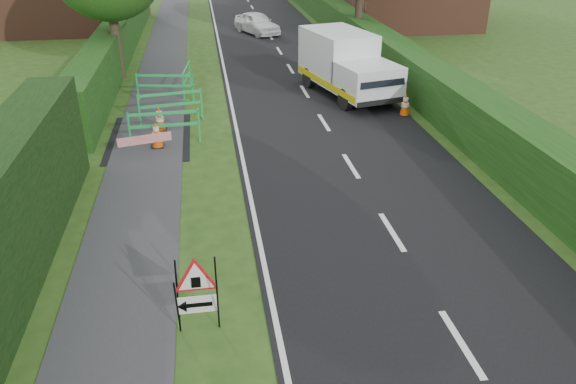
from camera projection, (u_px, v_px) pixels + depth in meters
road_surface at (253, 10)px, 38.94m from camera, size 6.00×90.00×0.02m
footpath at (173, 11)px, 38.20m from camera, size 2.00×90.00×0.02m
hedge_west_far at (122, 57)px, 26.45m from camera, size 1.00×24.00×1.80m
hedge_east at (397, 81)px, 22.71m from camera, size 1.20×50.00×1.50m
triangle_sign at (194, 290)px, 8.86m from camera, size 0.81×0.81×1.17m
works_van at (346, 63)px, 20.52m from camera, size 2.98×5.16×2.22m
traffic_cone_0 at (405, 104)px, 18.69m from camera, size 0.38×0.38×0.79m
traffic_cone_1 at (372, 93)px, 19.81m from camera, size 0.38×0.38×0.79m
traffic_cone_2 at (358, 74)px, 22.18m from camera, size 0.38×0.38×0.79m
traffic_cone_3 at (157, 135)px, 16.17m from camera, size 0.38×0.38×0.79m
traffic_cone_4 at (160, 118)px, 17.43m from camera, size 0.38×0.38×0.79m
ped_barrier_0 at (164, 123)px, 16.36m from camera, size 2.07×0.43×1.00m
ped_barrier_1 at (170, 102)px, 18.10m from camera, size 2.09×0.68×1.00m
ped_barrier_2 at (165, 84)px, 20.05m from camera, size 2.09×0.74×1.00m
ped_barrier_3 at (187, 76)px, 20.98m from camera, size 0.58×2.09×1.00m
redwhite_plank at (146, 154)px, 15.87m from camera, size 1.46×0.42×0.25m
hatchback_car at (257, 23)px, 31.12m from camera, size 2.61×3.67×1.16m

